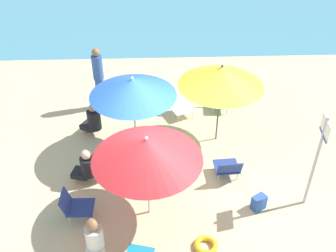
{
  "coord_description": "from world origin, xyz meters",
  "views": [
    {
      "loc": [
        -0.34,
        -6.06,
        5.98
      ],
      "look_at": [
        -0.05,
        1.13,
        0.7
      ],
      "focal_mm": 42.73,
      "sensor_mm": 36.0,
      "label": 1
    }
  ],
  "objects": [
    {
      "name": "person_b",
      "position": [
        -1.76,
        3.04,
        0.88
      ],
      "size": [
        0.27,
        0.27,
        1.72
      ],
      "rotation": [
        0.0,
        0.0,
        6.08
      ],
      "color": "#2D519E",
      "rests_on": "ground_plane"
    },
    {
      "name": "person_a",
      "position": [
        -1.83,
        1.8,
        0.43
      ],
      "size": [
        0.55,
        0.49,
        0.9
      ],
      "rotation": [
        0.0,
        0.0,
        2.6
      ],
      "color": "black",
      "rests_on": "ground_plane"
    },
    {
      "name": "umbrella_blue",
      "position": [
        -0.79,
        1.16,
        1.7
      ],
      "size": [
        1.86,
        1.86,
        1.96
      ],
      "color": "silver",
      "rests_on": "ground_plane"
    },
    {
      "name": "beach_chair_a",
      "position": [
        0.33,
        2.61,
        0.31
      ],
      "size": [
        0.71,
        0.72,
        0.61
      ],
      "rotation": [
        0.0,
        0.0,
        -1.14
      ],
      "color": "white",
      "rests_on": "ground_plane"
    },
    {
      "name": "umbrella_red",
      "position": [
        -0.49,
        -0.74,
        1.58
      ],
      "size": [
        1.97,
        1.97,
        1.86
      ],
      "color": "silver",
      "rests_on": "ground_plane"
    },
    {
      "name": "person_d",
      "position": [
        -1.79,
        0.16,
        0.42
      ],
      "size": [
        0.54,
        0.39,
        0.86
      ],
      "rotation": [
        0.0,
        0.0,
        2.89
      ],
      "color": "black",
      "rests_on": "ground_plane"
    },
    {
      "name": "beach_chair_c",
      "position": [
        1.18,
        0.16,
        0.29
      ],
      "size": [
        0.55,
        0.6,
        0.56
      ],
      "rotation": [
        0.0,
        0.0,
        1.63
      ],
      "color": "navy",
      "rests_on": "ground_plane"
    },
    {
      "name": "umbrella_yellow",
      "position": [
        1.13,
        1.52,
        1.72
      ],
      "size": [
        1.9,
        1.9,
        2.01
      ],
      "color": "#4C4C51",
      "rests_on": "ground_plane"
    },
    {
      "name": "ground_plane",
      "position": [
        0.0,
        0.0,
        0.0
      ],
      "size": [
        40.0,
        40.0,
        0.0
      ],
      "primitive_type": "plane",
      "color": "#D3BC8C"
    },
    {
      "name": "beach_chair_e",
      "position": [
        1.4,
        2.87,
        0.33
      ],
      "size": [
        0.49,
        0.57,
        0.66
      ],
      "rotation": [
        0.0,
        0.0,
        -1.64
      ],
      "color": "teal",
      "rests_on": "ground_plane"
    },
    {
      "name": "beach_chair_b",
      "position": [
        -1.88,
        -0.83,
        0.34
      ],
      "size": [
        0.59,
        0.47,
        0.61
      ],
      "rotation": [
        0.0,
        0.0,
        -0.02
      ],
      "color": "navy",
      "rests_on": "ground_plane"
    },
    {
      "name": "beach_bag",
      "position": [
        1.65,
        -0.73,
        0.16
      ],
      "size": [
        0.33,
        0.3,
        0.32
      ],
      "primitive_type": "cube",
      "rotation": [
        0.0,
        0.0,
        3.69
      ],
      "color": "#2D519E",
      "rests_on": "ground_plane"
    },
    {
      "name": "warning_sign",
      "position": [
        2.61,
        -0.61,
        1.34
      ],
      "size": [
        0.08,
        0.46,
        2.08
      ],
      "rotation": [
        0.0,
        0.0,
        -0.12
      ],
      "color": "#ADADB2",
      "rests_on": "ground_plane"
    },
    {
      "name": "person_c",
      "position": [
        -1.4,
        -1.78,
        0.48
      ],
      "size": [
        0.33,
        0.55,
        0.95
      ],
      "rotation": [
        0.0,
        0.0,
        4.64
      ],
      "color": "silver",
      "rests_on": "ground_plane"
    },
    {
      "name": "swim_ring",
      "position": [
        0.52,
        -1.61,
        0.05
      ],
      "size": [
        0.43,
        0.43,
        0.1
      ],
      "primitive_type": "torus",
      "color": "yellow",
      "rests_on": "ground_plane"
    }
  ]
}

